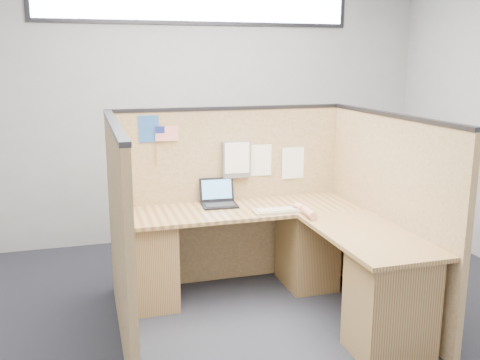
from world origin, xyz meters
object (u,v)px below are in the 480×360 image
object	(u,v)px
l_desk	(278,262)
keyboard	(280,211)
laptop	(218,199)
mouse	(298,208)

from	to	relation	value
l_desk	keyboard	bearing A→B (deg)	66.56
keyboard	l_desk	bearing A→B (deg)	-110.98
laptop	l_desk	bearing A→B (deg)	-55.61
laptop	keyboard	bearing A→B (deg)	-37.88
l_desk	keyboard	distance (m)	0.41
keyboard	mouse	distance (m)	0.16
keyboard	mouse	world-z (taller)	mouse
keyboard	laptop	bearing A→B (deg)	140.98
mouse	laptop	bearing A→B (deg)	147.48
mouse	l_desk	bearing A→B (deg)	-141.90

